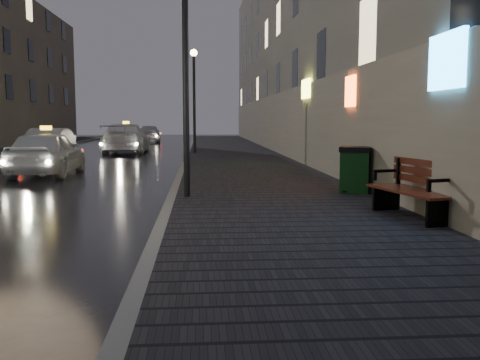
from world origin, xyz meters
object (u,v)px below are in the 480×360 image
object	(u,v)px
bench	(416,189)
taxi_near	(47,153)
lamp_far	(194,88)
car_left_mid	(47,144)
trash_bin	(355,169)
car_far	(149,134)
lamp_near	(185,44)
taxi_mid	(126,138)

from	to	relation	value
bench	taxi_near	size ratio (longest dim) A/B	0.47
lamp_far	car_left_mid	bearing A→B (deg)	-155.05
lamp_far	car_left_mid	xyz separation A→B (m)	(-6.63, -3.09, -2.76)
lamp_far	taxi_near	xyz separation A→B (m)	(-4.81, -9.69, -2.73)
lamp_far	trash_bin	distance (m)	16.32
lamp_far	trash_bin	size ratio (longest dim) A/B	4.89
car_left_mid	car_far	world-z (taller)	car_far
trash_bin	car_left_mid	bearing A→B (deg)	150.07
bench	trash_bin	bearing A→B (deg)	80.46
lamp_near	bench	distance (m)	5.74
trash_bin	car_far	distance (m)	31.55
lamp_far	taxi_mid	distance (m)	5.19
lamp_far	taxi_mid	xyz separation A→B (m)	(-3.81, 2.30, -2.68)
lamp_near	car_far	bearing A→B (deg)	96.99
taxi_near	taxi_mid	bearing A→B (deg)	-94.21
taxi_mid	car_far	distance (m)	12.70
car_far	taxi_near	bearing A→B (deg)	80.11
lamp_near	taxi_mid	size ratio (longest dim) A/B	0.94
trash_bin	bench	bearing A→B (deg)	-67.99
trash_bin	lamp_near	bearing A→B (deg)	-154.16
lamp_near	car_left_mid	xyz separation A→B (m)	(-6.63, 12.91, -2.76)
car_left_mid	taxi_mid	bearing A→B (deg)	63.09
car_left_mid	car_far	distance (m)	18.30
trash_bin	car_left_mid	distance (m)	16.38
taxi_mid	car_left_mid	bearing A→B (deg)	61.77
trash_bin	taxi_mid	distance (m)	19.49
lamp_near	taxi_near	size ratio (longest dim) A/B	1.19
taxi_near	car_far	bearing A→B (deg)	-91.80
taxi_mid	car_far	bearing A→B (deg)	-90.63
taxi_near	car_left_mid	world-z (taller)	taxi_near
trash_bin	car_far	xyz separation A→B (m)	(-7.75, 30.58, 0.04)
bench	taxi_mid	bearing A→B (deg)	98.68
lamp_near	trash_bin	xyz separation A→B (m)	(3.95, 0.42, -2.79)
lamp_far	bench	world-z (taller)	lamp_far
bench	taxi_mid	size ratio (longest dim) A/B	0.37
car_left_mid	car_far	size ratio (longest dim) A/B	1.03
car_left_mid	bench	bearing A→B (deg)	-55.14
bench	car_left_mid	bearing A→B (deg)	112.38
taxi_near	car_far	distance (m)	24.71
lamp_far	car_left_mid	size ratio (longest dim) A/B	1.19
bench	taxi_mid	world-z (taller)	taxi_mid
car_left_mid	lamp_near	bearing A→B (deg)	-62.08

